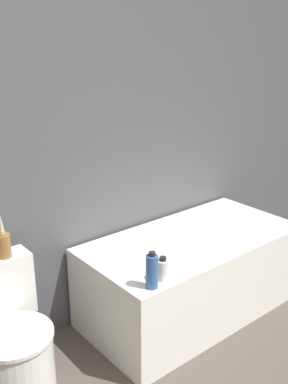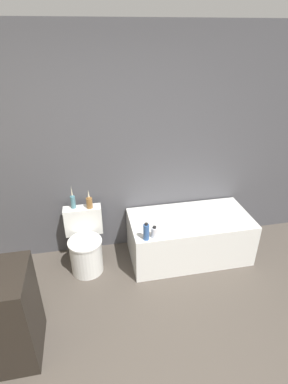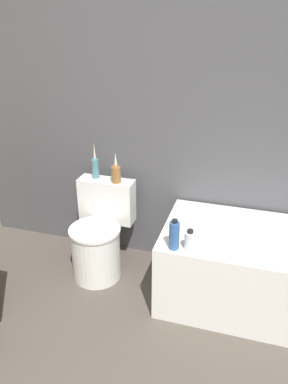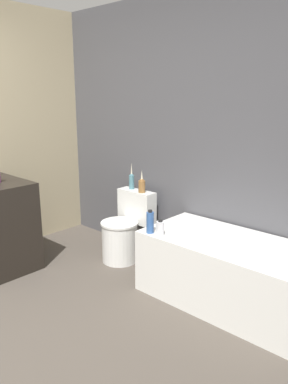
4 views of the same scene
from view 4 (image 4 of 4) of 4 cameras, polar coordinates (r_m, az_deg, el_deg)
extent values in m
cube|color=#4C4C51|center=(3.70, 5.37, 8.71)|extent=(6.40, 0.06, 2.60)
cube|color=white|center=(3.20, 12.77, -11.80)|extent=(1.43, 0.72, 0.54)
cube|color=#B7BCC6|center=(3.09, 13.04, -7.37)|extent=(1.23, 0.52, 0.01)
cylinder|color=white|center=(3.90, -3.73, -7.66)|extent=(0.36, 0.36, 0.40)
cylinder|color=white|center=(3.83, -3.78, -4.75)|extent=(0.38, 0.38, 0.02)
cube|color=white|center=(3.96, -1.13, -2.19)|extent=(0.43, 0.15, 0.34)
cylinder|color=teal|center=(3.97, -1.90, 1.52)|extent=(0.05, 0.05, 0.15)
sphere|color=teal|center=(3.96, -1.91, 2.57)|extent=(0.04, 0.04, 0.04)
cone|color=beige|center=(3.94, -1.92, 3.51)|extent=(0.02, 0.02, 0.13)
cylinder|color=olive|center=(3.83, -0.33, 0.83)|extent=(0.07, 0.07, 0.12)
sphere|color=olive|center=(3.82, -0.34, 1.73)|extent=(0.05, 0.05, 0.05)
cone|color=beige|center=(3.80, -0.34, 2.55)|extent=(0.02, 0.02, 0.11)
cylinder|color=#335999|center=(3.15, 0.94, -4.68)|extent=(0.06, 0.06, 0.18)
cylinder|color=black|center=(3.12, 0.95, -2.94)|extent=(0.03, 0.03, 0.02)
cylinder|color=silver|center=(3.12, 2.48, -5.54)|extent=(0.07, 0.07, 0.11)
cylinder|color=black|center=(3.10, 2.50, -4.38)|extent=(0.04, 0.04, 0.02)
camera|label=1|loc=(3.35, -36.56, 13.42)|focal=42.00mm
camera|label=2|loc=(2.64, -58.48, 26.12)|focal=28.00mm
camera|label=3|loc=(1.64, -37.38, 17.85)|focal=35.00mm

